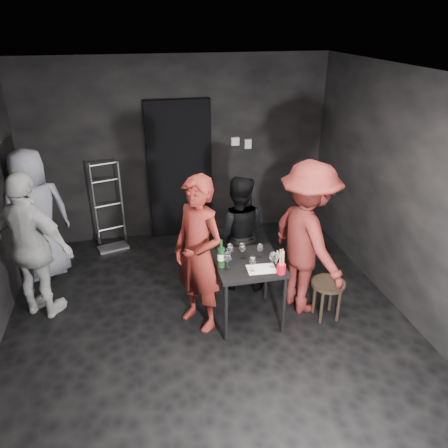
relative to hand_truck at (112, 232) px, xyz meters
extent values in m
cube|color=black|center=(1.09, -2.24, -0.23)|extent=(4.50, 5.00, 0.02)
cube|color=silver|center=(1.09, -2.24, 2.47)|extent=(4.50, 5.00, 0.02)
cube|color=black|center=(1.09, 0.26, 1.12)|extent=(4.50, 0.04, 2.70)
cube|color=black|center=(1.09, -4.74, 1.12)|extent=(4.50, 0.04, 2.70)
cube|color=black|center=(3.34, -2.24, 1.12)|extent=(0.04, 5.00, 2.70)
cube|color=black|center=(1.09, 0.20, 0.82)|extent=(0.95, 0.10, 2.10)
cube|color=#B7B7B2|center=(1.94, 0.21, 1.22)|extent=(0.12, 0.06, 0.12)
cube|color=#B7B7B2|center=(2.14, 0.21, 1.17)|extent=(0.10, 0.06, 0.14)
cylinder|color=#B2B2B7|center=(-0.19, 0.05, 0.42)|extent=(0.03, 0.03, 1.30)
cylinder|color=#B2B2B7|center=(0.19, 0.05, 0.42)|extent=(0.03, 0.03, 1.30)
cube|color=#B2B2B7|center=(0.00, -0.08, -0.22)|extent=(0.43, 0.24, 0.03)
cylinder|color=black|center=(-0.19, 0.08, -0.15)|extent=(0.04, 0.16, 0.16)
cylinder|color=black|center=(0.19, 0.08, -0.15)|extent=(0.04, 0.16, 0.16)
cube|color=black|center=(1.53, -2.12, 0.50)|extent=(0.72, 0.72, 0.04)
cylinder|color=black|center=(1.21, -2.44, 0.12)|extent=(0.04, 0.04, 0.71)
cylinder|color=black|center=(1.85, -2.44, 0.12)|extent=(0.04, 0.04, 0.71)
cylinder|color=black|center=(1.21, -1.80, 0.12)|extent=(0.04, 0.04, 0.71)
cylinder|color=black|center=(1.85, -1.80, 0.12)|extent=(0.04, 0.04, 0.71)
cylinder|color=black|center=(2.42, -2.29, 0.22)|extent=(0.38, 0.38, 0.04)
cylinder|color=black|center=(2.53, -2.19, -0.03)|extent=(0.04, 0.04, 0.41)
cylinder|color=black|center=(2.32, -2.19, -0.03)|extent=(0.04, 0.04, 0.41)
cylinder|color=black|center=(2.32, -2.39, -0.03)|extent=(0.04, 0.04, 0.41)
cylinder|color=black|center=(2.53, -2.39, -0.03)|extent=(0.04, 0.04, 0.41)
imported|color=maroon|center=(0.99, -2.08, 0.80)|extent=(0.84, 0.90, 2.06)
imported|color=black|center=(1.60, -1.41, 0.50)|extent=(0.79, 0.58, 1.46)
imported|color=maroon|center=(2.24, -2.03, 0.86)|extent=(0.96, 1.52, 2.17)
imported|color=#BDBDBD|center=(-0.75, -1.51, 0.77)|extent=(1.29, 1.08, 2.00)
imported|color=gray|center=(-0.86, -0.63, 0.78)|extent=(1.12, 0.89, 2.02)
cube|color=white|center=(1.63, -2.29, 0.52)|extent=(0.31, 0.22, 0.00)
cylinder|color=black|center=(1.22, -2.15, 0.63)|extent=(0.08, 0.08, 0.23)
cylinder|color=black|center=(1.22, -2.15, 0.79)|extent=(0.03, 0.03, 0.09)
cylinder|color=white|center=(1.22, -2.15, 0.64)|extent=(0.08, 0.08, 0.07)
cylinder|color=#BA0617|center=(1.80, -2.41, 0.57)|extent=(0.09, 0.09, 0.10)
camera|label=1|loc=(0.40, -6.06, 2.95)|focal=35.00mm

